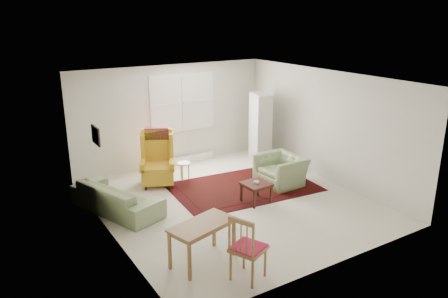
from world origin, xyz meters
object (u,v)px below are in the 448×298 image
armchair (281,167)px  desk_chair (248,247)px  stool (184,171)px  coffee_table (256,193)px  desk (203,243)px  cabinet (260,128)px  sofa (116,192)px  wingback_chair (157,159)px

armchair → desk_chair: desk_chair is taller
armchair → stool: 2.21m
coffee_table → desk: bearing=-145.5°
armchair → cabinet: bearing=158.9°
cabinet → sofa: bearing=-151.0°
sofa → wingback_chair: wingback_chair is taller
armchair → desk: bearing=-60.3°
coffee_table → armchair: bearing=26.3°
coffee_table → cabinet: size_ratio=0.29×
desk → coffee_table: bearing=34.5°
wingback_chair → coffee_table: 2.34m
coffee_table → desk: (-2.00, -1.37, 0.12)m
armchair → cabinet: (0.51, 1.48, 0.50)m
wingback_chair → desk_chair: 4.00m
stool → cabinet: size_ratio=0.24×
sofa → desk_chair: 3.29m
coffee_table → cabinet: 2.63m
sofa → wingback_chair: bearing=-76.1°
armchair → sofa: bearing=-101.1°
armchair → coffee_table: bearing=-65.8°
armchair → desk: size_ratio=0.97×
stool → desk: bearing=-112.2°
wingback_chair → stool: (0.64, -0.00, -0.41)m
stool → armchair: bearing=-38.5°
armchair → desk_chair: 3.77m
desk_chair → sofa: bearing=-8.7°
desk → cabinet: bearing=43.5°
desk_chair → coffee_table: bearing=-62.2°
wingback_chair → coffee_table: wingback_chair is taller
armchair → cabinet: 1.64m
armchair → coffee_table: 1.19m
desk → sofa: bearing=101.9°
cabinet → desk: cabinet is taller
desk → desk_chair: desk_chair is taller
wingback_chair → cabinet: size_ratio=0.70×
sofa → desk: (0.52, -2.46, -0.07)m
desk_chair → stool: bearing=-37.8°
coffee_table → stool: 2.00m
cabinet → desk_chair: (-3.22, -4.10, -0.38)m
armchair → desk_chair: bearing=-48.1°
armchair → stool: (-1.72, 1.37, -0.18)m
wingback_chair → cabinet: 2.88m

